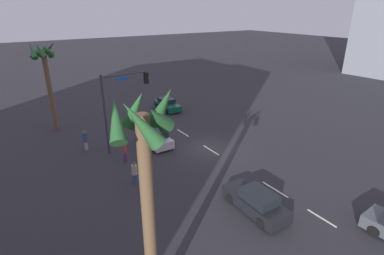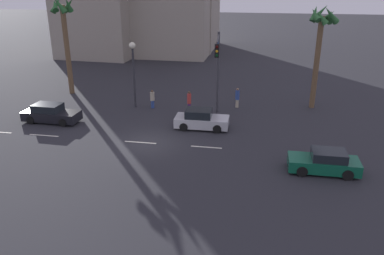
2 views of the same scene
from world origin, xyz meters
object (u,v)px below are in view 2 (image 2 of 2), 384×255
Objects in this scene: car_3 at (325,162)px; pedestrian_0 at (237,97)px; pedestrian_1 at (189,101)px; palm_tree_1 at (64,27)px; building_1 at (158,9)px; car_2 at (51,114)px; traffic_signal at (218,63)px; car_0 at (201,120)px; palm_tree_0 at (321,32)px; streetlamp at (133,62)px; pedestrian_2 at (152,99)px.

car_3 is 12.89m from pedestrian_0.
pedestrian_1 is 14.35m from palm_tree_1.
car_3 is 46.28m from building_1.
car_2 is at bearing -157.90° from pedestrian_1.
traffic_signal is at bearing 130.93° from car_3.
car_0 is 0.46× the size of palm_tree_0.
palm_tree_0 is 0.50× the size of building_1.
pedestrian_1 is at bearing 136.45° from car_3.
palm_tree_0 is (6.63, 1.25, 5.62)m from pedestrian_0.
palm_tree_1 is (-15.16, 4.59, 1.96)m from traffic_signal.
pedestrian_0 is at bearing 8.97° from streetlamp.
pedestrian_1 is (-1.58, 3.52, 0.32)m from car_0.
car_2 is 23.16m from palm_tree_0.
car_3 is at bearing -62.59° from pedestrian_0.
pedestrian_1 reaches higher than pedestrian_0.
building_1 reaches higher than car_0.
building_1 is (1.82, 27.79, -0.36)m from palm_tree_1.
car_2 is 0.51× the size of palm_tree_0.
palm_tree_1 is at bearing 174.03° from pedestrian_0.
pedestrian_2 is (-13.33, 10.03, 0.21)m from car_3.
pedestrian_2 reaches higher than car_2.
car_0 is 0.90× the size of car_2.
pedestrian_2 is at bearing 0.13° from streetlamp.
car_2 is at bearing -165.13° from traffic_signal.
palm_tree_0 is (9.02, 6.80, 5.88)m from car_0.
streetlamp reaches higher than car_0.
palm_tree_0 is (0.70, 12.69, 5.92)m from car_3.
palm_tree_1 is at bearing 161.22° from pedestrian_2.
pedestrian_2 is (1.59, 0.00, -3.21)m from streetlamp.
palm_tree_1 is at bearing 149.75° from car_3.
pedestrian_0 is 0.19× the size of palm_tree_1.
pedestrian_1 is (10.49, 4.26, 0.32)m from car_2.
car_2 is 0.79× the size of streetlamp.
building_1 is at bearing 109.58° from car_0.
palm_tree_1 reaches higher than car_2.
streetlamp is (-7.47, 1.43, -0.47)m from traffic_signal.
streetlamp is at bearing -171.03° from pedestrian_0.
streetlamp is 31.57m from building_1.
car_0 is 2.50× the size of pedestrian_2.
pedestrian_1 is at bearing 114.22° from car_0.
building_1 is (-13.35, 32.39, 1.61)m from traffic_signal.
car_3 is 2.49× the size of pedestrian_2.
traffic_signal is at bearing -10.87° from streetlamp.
pedestrian_1 is 0.20× the size of palm_tree_1.
streetlamp is 0.61× the size of palm_tree_1.
pedestrian_0 is at bearing 117.41° from car_3.
pedestrian_1 is (-3.97, -2.03, 0.06)m from pedestrian_0.
car_3 is 18.29m from streetlamp.
palm_tree_1 reaches higher than pedestrian_0.
palm_tree_1 reaches higher than pedestrian_1.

